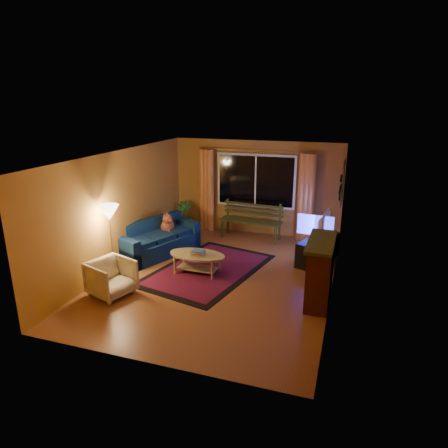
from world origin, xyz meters
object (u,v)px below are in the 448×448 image
(armchair, at_px, (111,276))
(floor_lamp, at_px, (112,243))
(tv_console, at_px, (318,250))
(coffee_table, at_px, (197,264))
(sofa, at_px, (157,238))
(bench, at_px, (250,230))

(armchair, height_order, floor_lamp, floor_lamp)
(tv_console, bearing_deg, coffee_table, -127.25)
(floor_lamp, distance_m, tv_console, 4.49)
(sofa, bearing_deg, armchair, -64.32)
(sofa, distance_m, coffee_table, 1.47)
(sofa, height_order, armchair, sofa)
(floor_lamp, relative_size, coffee_table, 1.30)
(armchair, bearing_deg, coffee_table, -21.19)
(floor_lamp, xyz_separation_m, tv_console, (3.85, 2.25, -0.50))
(coffee_table, bearing_deg, tv_console, 32.08)
(floor_lamp, relative_size, tv_console, 1.17)
(tv_console, bearing_deg, floor_lamp, -128.97)
(bench, bearing_deg, sofa, -130.38)
(sofa, bearing_deg, floor_lamp, -76.33)
(floor_lamp, bearing_deg, bench, 58.38)
(bench, height_order, tv_console, tv_console)
(sofa, xyz_separation_m, coffee_table, (1.28, -0.69, -0.19))
(sofa, distance_m, floor_lamp, 1.54)
(bench, relative_size, sofa, 0.80)
(armchair, xyz_separation_m, floor_lamp, (-0.35, 0.60, 0.41))
(bench, height_order, sofa, sofa)
(sofa, relative_size, armchair, 2.70)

